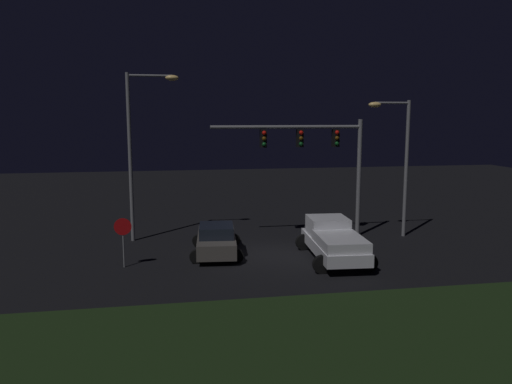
# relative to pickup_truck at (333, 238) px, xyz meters

# --- Properties ---
(ground_plane) EXTENTS (80.00, 80.00, 0.00)m
(ground_plane) POSITION_rel_pickup_truck_xyz_m (-2.78, 1.48, -1.00)
(ground_plane) COLOR black
(grass_median) EXTENTS (21.76, 7.35, 0.10)m
(grass_median) POSITION_rel_pickup_truck_xyz_m (-2.78, -8.39, -0.95)
(grass_median) COLOR black
(grass_median) RESTS_ON ground_plane
(pickup_truck) EXTENTS (3.12, 5.52, 1.80)m
(pickup_truck) POSITION_rel_pickup_truck_xyz_m (0.00, 0.00, 0.00)
(pickup_truck) COLOR silver
(pickup_truck) RESTS_ON ground_plane
(car_sedan) EXTENTS (2.75, 4.55, 1.51)m
(car_sedan) POSITION_rel_pickup_truck_xyz_m (-5.30, 1.74, -0.26)
(car_sedan) COLOR #514C47
(car_sedan) RESTS_ON ground_plane
(traffic_signal_gantry) EXTENTS (8.32, 0.56, 6.50)m
(traffic_signal_gantry) POSITION_rel_pickup_truck_xyz_m (0.44, 4.24, 3.90)
(traffic_signal_gantry) COLOR slate
(traffic_signal_gantry) RESTS_ON ground_plane
(street_lamp_left) EXTENTS (2.74, 0.44, 8.90)m
(street_lamp_left) POSITION_rel_pickup_truck_xyz_m (-8.96, 5.32, 4.55)
(street_lamp_left) COLOR slate
(street_lamp_left) RESTS_ON ground_plane
(street_lamp_right) EXTENTS (2.41, 0.44, 7.52)m
(street_lamp_right) POSITION_rel_pickup_truck_xyz_m (4.94, 3.76, 3.77)
(street_lamp_right) COLOR slate
(street_lamp_right) RESTS_ON ground_plane
(stop_sign) EXTENTS (0.76, 0.08, 2.23)m
(stop_sign) POSITION_rel_pickup_truck_xyz_m (-9.56, 0.36, 0.56)
(stop_sign) COLOR slate
(stop_sign) RESTS_ON ground_plane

